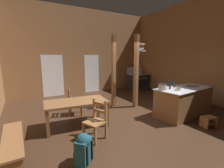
{
  "coord_description": "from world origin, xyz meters",
  "views": [
    {
      "loc": [
        -3.02,
        -3.98,
        1.99
      ],
      "look_at": [
        -0.23,
        0.86,
        1.0
      ],
      "focal_mm": 25.18,
      "sensor_mm": 36.0,
      "label": 1
    }
  ],
  "objects_px": {
    "bottle_tall_on_counter": "(170,86)",
    "bottle_short_on_counter": "(174,84)",
    "step_stool": "(209,121)",
    "ladderback_chair_near_window": "(96,121)",
    "bench_along_left_wall": "(13,144)",
    "mixing_bowl_on_counter": "(178,89)",
    "backpack": "(84,148)",
    "dining_table": "(76,104)",
    "stockpot_on_counter": "(163,87)",
    "kitchen_island": "(184,101)",
    "ladderback_chair_by_post": "(74,102)",
    "stove_range": "(138,81)"
  },
  "relations": [
    {
      "from": "bench_along_left_wall",
      "to": "bottle_tall_on_counter",
      "type": "relative_size",
      "value": 5.63
    },
    {
      "from": "ladderback_chair_near_window",
      "to": "bench_along_left_wall",
      "type": "xyz_separation_m",
      "value": [
        -1.73,
        0.11,
        -0.14
      ]
    },
    {
      "from": "mixing_bowl_on_counter",
      "to": "bottle_tall_on_counter",
      "type": "relative_size",
      "value": 0.69
    },
    {
      "from": "ladderback_chair_by_post",
      "to": "bench_along_left_wall",
      "type": "bearing_deg",
      "value": -134.86
    },
    {
      "from": "kitchen_island",
      "to": "stockpot_on_counter",
      "type": "xyz_separation_m",
      "value": [
        -0.93,
        0.13,
        0.57
      ]
    },
    {
      "from": "dining_table",
      "to": "bottle_short_on_counter",
      "type": "relative_size",
      "value": 6.36
    },
    {
      "from": "step_stool",
      "to": "ladderback_chair_near_window",
      "type": "bearing_deg",
      "value": 161.43
    },
    {
      "from": "stockpot_on_counter",
      "to": "bottle_tall_on_counter",
      "type": "relative_size",
      "value": 1.17
    },
    {
      "from": "mixing_bowl_on_counter",
      "to": "bottle_short_on_counter",
      "type": "xyz_separation_m",
      "value": [
        0.31,
        0.38,
        0.08
      ]
    },
    {
      "from": "ladderback_chair_by_post",
      "to": "bench_along_left_wall",
      "type": "relative_size",
      "value": 0.59
    },
    {
      "from": "stove_range",
      "to": "bench_along_left_wall",
      "type": "xyz_separation_m",
      "value": [
        -6.36,
        -3.97,
        -0.17
      ]
    },
    {
      "from": "stove_range",
      "to": "mixing_bowl_on_counter",
      "type": "relative_size",
      "value": 6.66
    },
    {
      "from": "dining_table",
      "to": "ladderback_chair_near_window",
      "type": "bearing_deg",
      "value": -77.93
    },
    {
      "from": "dining_table",
      "to": "bottle_short_on_counter",
      "type": "bearing_deg",
      "value": -12.56
    },
    {
      "from": "dining_table",
      "to": "bottle_short_on_counter",
      "type": "height_order",
      "value": "bottle_short_on_counter"
    },
    {
      "from": "mixing_bowl_on_counter",
      "to": "stockpot_on_counter",
      "type": "bearing_deg",
      "value": 143.58
    },
    {
      "from": "mixing_bowl_on_counter",
      "to": "bottle_short_on_counter",
      "type": "height_order",
      "value": "bottle_short_on_counter"
    },
    {
      "from": "step_stool",
      "to": "kitchen_island",
      "type": "bearing_deg",
      "value": 76.81
    },
    {
      "from": "ladderback_chair_by_post",
      "to": "bottle_short_on_counter",
      "type": "xyz_separation_m",
      "value": [
        3.03,
        -1.63,
        0.6
      ]
    },
    {
      "from": "stove_range",
      "to": "ladderback_chair_by_post",
      "type": "xyz_separation_m",
      "value": [
        -4.63,
        -2.24,
        -0.03
      ]
    },
    {
      "from": "ladderback_chair_near_window",
      "to": "bottle_short_on_counter",
      "type": "distance_m",
      "value": 3.09
    },
    {
      "from": "bench_along_left_wall",
      "to": "mixing_bowl_on_counter",
      "type": "distance_m",
      "value": 4.5
    },
    {
      "from": "bench_along_left_wall",
      "to": "backpack",
      "type": "height_order",
      "value": "backpack"
    },
    {
      "from": "ladderback_chair_near_window",
      "to": "dining_table",
      "type": "bearing_deg",
      "value": 102.07
    },
    {
      "from": "stockpot_on_counter",
      "to": "kitchen_island",
      "type": "bearing_deg",
      "value": -7.77
    },
    {
      "from": "bottle_tall_on_counter",
      "to": "bottle_short_on_counter",
      "type": "xyz_separation_m",
      "value": [
        0.36,
        0.12,
        -0.0
      ]
    },
    {
      "from": "stove_range",
      "to": "mixing_bowl_on_counter",
      "type": "height_order",
      "value": "stove_range"
    },
    {
      "from": "kitchen_island",
      "to": "bench_along_left_wall",
      "type": "height_order",
      "value": "kitchen_island"
    },
    {
      "from": "ladderback_chair_near_window",
      "to": "bottle_short_on_counter",
      "type": "height_order",
      "value": "bottle_short_on_counter"
    },
    {
      "from": "kitchen_island",
      "to": "ladderback_chair_near_window",
      "type": "xyz_separation_m",
      "value": [
        -3.26,
        0.03,
        -0.02
      ]
    },
    {
      "from": "backpack",
      "to": "bottle_short_on_counter",
      "type": "height_order",
      "value": "bottle_short_on_counter"
    },
    {
      "from": "stove_range",
      "to": "step_stool",
      "type": "distance_m",
      "value": 5.35
    },
    {
      "from": "step_stool",
      "to": "ladderback_chair_by_post",
      "type": "xyz_separation_m",
      "value": [
        -3.04,
        2.86,
        0.27
      ]
    },
    {
      "from": "bench_along_left_wall",
      "to": "backpack",
      "type": "distance_m",
      "value": 1.42
    },
    {
      "from": "ladderback_chair_near_window",
      "to": "bottle_tall_on_counter",
      "type": "xyz_separation_m",
      "value": [
        2.66,
        0.09,
        0.6
      ]
    },
    {
      "from": "ladderback_chair_near_window",
      "to": "bottle_tall_on_counter",
      "type": "height_order",
      "value": "bottle_tall_on_counter"
    },
    {
      "from": "bottle_short_on_counter",
      "to": "step_stool",
      "type": "bearing_deg",
      "value": -89.53
    },
    {
      "from": "dining_table",
      "to": "bottle_short_on_counter",
      "type": "distance_m",
      "value": 3.32
    },
    {
      "from": "kitchen_island",
      "to": "mixing_bowl_on_counter",
      "type": "relative_size",
      "value": 11.31
    },
    {
      "from": "bench_along_left_wall",
      "to": "backpack",
      "type": "bearing_deg",
      "value": -36.12
    },
    {
      "from": "bottle_tall_on_counter",
      "to": "ladderback_chair_near_window",
      "type": "bearing_deg",
      "value": -178.16
    },
    {
      "from": "kitchen_island",
      "to": "stockpot_on_counter",
      "type": "bearing_deg",
      "value": 172.23
    },
    {
      "from": "bench_along_left_wall",
      "to": "step_stool",
      "type": "bearing_deg",
      "value": -13.31
    },
    {
      "from": "step_stool",
      "to": "bottle_short_on_counter",
      "type": "bearing_deg",
      "value": 90.47
    },
    {
      "from": "stove_range",
      "to": "bench_along_left_wall",
      "type": "distance_m",
      "value": 7.49
    },
    {
      "from": "ladderback_chair_near_window",
      "to": "bottle_tall_on_counter",
      "type": "distance_m",
      "value": 2.73
    },
    {
      "from": "kitchen_island",
      "to": "bottle_short_on_counter",
      "type": "xyz_separation_m",
      "value": [
        -0.24,
        0.23,
        0.58
      ]
    },
    {
      "from": "dining_table",
      "to": "bench_along_left_wall",
      "type": "height_order",
      "value": "dining_table"
    },
    {
      "from": "ladderback_chair_by_post",
      "to": "backpack",
      "type": "xyz_separation_m",
      "value": [
        -0.58,
        -2.57,
        -0.14
      ]
    },
    {
      "from": "bottle_tall_on_counter",
      "to": "bottle_short_on_counter",
      "type": "height_order",
      "value": "bottle_tall_on_counter"
    }
  ]
}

